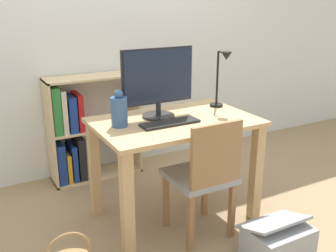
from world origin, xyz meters
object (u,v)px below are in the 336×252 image
object	(u,v)px
vase	(119,110)
keyboard	(170,123)
bookshelf	(77,132)
monitor	(158,80)
storage_box	(277,241)
chair	(204,174)
desk_lamp	(222,74)

from	to	relation	value
vase	keyboard	bearing A→B (deg)	-21.04
vase	bookshelf	bearing A→B (deg)	92.73
monitor	storage_box	world-z (taller)	monitor
vase	chair	distance (m)	0.69
desk_lamp	storage_box	bearing A→B (deg)	-99.22
chair	bookshelf	world-z (taller)	bookshelf
monitor	chair	xyz separation A→B (m)	(0.11, -0.43, -0.56)
monitor	desk_lamp	world-z (taller)	monitor
vase	chair	world-z (taller)	vase
keyboard	vase	distance (m)	0.35
monitor	storage_box	bearing A→B (deg)	-65.53
keyboard	chair	bearing A→B (deg)	-64.28
vase	desk_lamp	bearing A→B (deg)	2.91
keyboard	bookshelf	bearing A→B (deg)	109.07
vase	bookshelf	xyz separation A→B (m)	(-0.04, 0.90, -0.42)
chair	bookshelf	bearing A→B (deg)	118.23
storage_box	desk_lamp	bearing A→B (deg)	80.78
keyboard	vase	bearing A→B (deg)	158.96
chair	bookshelf	xyz separation A→B (m)	(-0.47, 1.27, -0.02)
keyboard	bookshelf	xyz separation A→B (m)	(-0.35, 1.02, -0.32)
monitor	storage_box	size ratio (longest dim) A/B	1.35
vase	chair	xyz separation A→B (m)	(0.43, -0.37, -0.40)
chair	monitor	bearing A→B (deg)	112.38
bookshelf	storage_box	size ratio (longest dim) A/B	2.32
chair	keyboard	bearing A→B (deg)	123.53
desk_lamp	monitor	bearing A→B (deg)	177.69
monitor	keyboard	bearing A→B (deg)	-92.35
chair	storage_box	distance (m)	0.61
desk_lamp	chair	distance (m)	0.80
keyboard	vase	world-z (taller)	vase
chair	vase	bearing A→B (deg)	147.26
desk_lamp	keyboard	bearing A→B (deg)	-163.03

